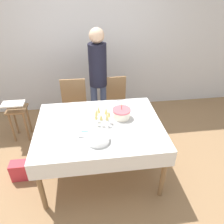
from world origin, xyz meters
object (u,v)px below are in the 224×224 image
at_px(plate_stack_main, 97,138).
at_px(high_chair, 17,113).
at_px(dining_chair_far_left, 74,106).
at_px(person_standing, 98,72).
at_px(gift_bag, 21,170).
at_px(champagne_tray, 102,117).
at_px(birthday_cake, 121,113).
at_px(dining_chair_far_right, 115,104).

distance_m(plate_stack_main, high_chair, 1.72).
distance_m(dining_chair_far_left, person_standing, 0.68).
height_order(dining_chair_far_left, gift_bag, dining_chair_far_left).
bearing_deg(person_standing, dining_chair_far_left, -164.79).
relative_size(champagne_tray, plate_stack_main, 1.05).
bearing_deg(birthday_cake, dining_chair_far_right, 87.52).
height_order(dining_chair_far_left, plate_stack_main, dining_chair_far_left).
height_order(dining_chair_far_right, person_standing, person_standing).
distance_m(dining_chair_far_right, high_chair, 1.57).
bearing_deg(gift_bag, plate_stack_main, -16.08).
distance_m(birthday_cake, high_chair, 1.75).
bearing_deg(birthday_cake, gift_bag, -174.19).
relative_size(dining_chair_far_left, person_standing, 0.55).
bearing_deg(champagne_tray, person_standing, 88.16).
xyz_separation_m(dining_chair_far_left, birthday_cake, (0.64, -0.79, 0.31)).
relative_size(birthday_cake, champagne_tray, 0.83).
height_order(dining_chair_far_left, high_chair, dining_chair_far_left).
distance_m(birthday_cake, gift_bag, 1.54).
xyz_separation_m(plate_stack_main, gift_bag, (-1.02, 0.30, -0.68)).
bearing_deg(birthday_cake, champagne_tray, -159.25).
bearing_deg(plate_stack_main, high_chair, 135.03).
height_order(person_standing, gift_bag, person_standing).
relative_size(champagne_tray, high_chair, 0.40).
bearing_deg(dining_chair_far_left, gift_bag, -128.02).
bearing_deg(person_standing, birthday_cake, -75.88).
xyz_separation_m(birthday_cake, high_chair, (-1.54, 0.76, -0.35)).
xyz_separation_m(champagne_tray, plate_stack_main, (-0.08, -0.34, -0.06)).
bearing_deg(gift_bag, dining_chair_far_right, 33.54).
bearing_deg(dining_chair_far_left, plate_stack_main, -76.36).
bearing_deg(dining_chair_far_left, dining_chair_far_right, -0.02).
height_order(dining_chair_far_right, plate_stack_main, dining_chair_far_right).
bearing_deg(birthday_cake, plate_stack_main, -128.35).
relative_size(person_standing, gift_bag, 6.53).
relative_size(dining_chair_far_left, dining_chair_far_right, 1.00).
distance_m(dining_chair_far_right, champagne_tray, 1.00).
xyz_separation_m(champagne_tray, gift_bag, (-1.11, -0.04, -0.74)).
bearing_deg(champagne_tray, plate_stack_main, -104.08).
height_order(plate_stack_main, gift_bag, plate_stack_main).
bearing_deg(plate_stack_main, person_standing, 85.02).
bearing_deg(dining_chair_far_right, gift_bag, -146.46).
distance_m(plate_stack_main, gift_bag, 1.26).
xyz_separation_m(dining_chair_far_left, champagne_tray, (0.38, -0.89, 0.35)).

